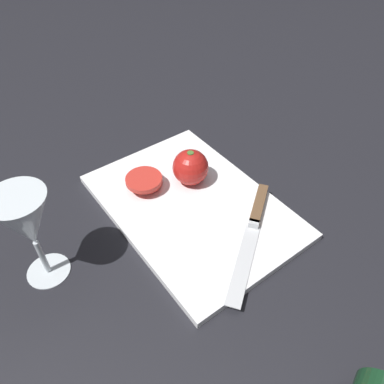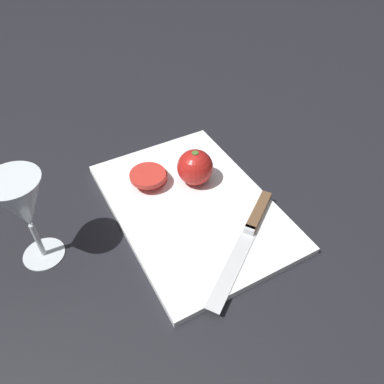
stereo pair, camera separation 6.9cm
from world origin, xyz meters
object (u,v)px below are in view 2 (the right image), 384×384
at_px(knife, 252,225).
at_px(tomato_slice_stack_near, 149,176).
at_px(wine_glass, 22,206).
at_px(whole_tomato, 195,167).

relative_size(knife, tomato_slice_stack_near, 2.64).
height_order(wine_glass, knife, wine_glass).
bearing_deg(knife, whole_tomato, -114.80).
relative_size(wine_glass, knife, 0.76).
distance_m(knife, tomato_slice_stack_near, 0.23).
bearing_deg(whole_tomato, tomato_slice_stack_near, -117.67).
xyz_separation_m(wine_glass, knife, (0.13, 0.34, -0.10)).
xyz_separation_m(wine_glass, whole_tomato, (-0.03, 0.31, -0.07)).
height_order(wine_glass, whole_tomato, wine_glass).
bearing_deg(tomato_slice_stack_near, knife, 29.26).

